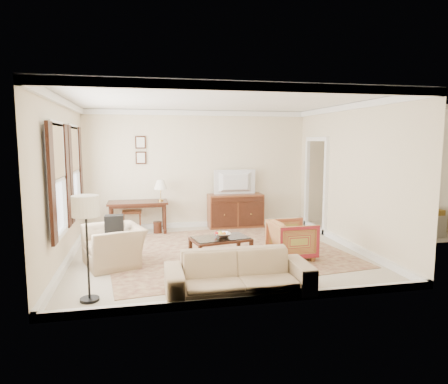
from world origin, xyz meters
name	(u,v)px	position (x,y,z in m)	size (l,w,h in m)	color
room_shell	(217,124)	(0.00, 0.00, 2.47)	(5.51, 5.01, 2.91)	beige
annex_bedroom	(389,216)	(4.49, 1.15, 0.34)	(3.00, 2.70, 2.90)	beige
window_front	(57,180)	(-2.70, -0.70, 1.55)	(0.12, 1.56, 1.80)	#CCB284
window_rear	(74,172)	(-2.70, 0.90, 1.55)	(0.12, 1.56, 1.80)	#CCB284
doorway	(316,186)	(2.71, 1.50, 1.08)	(0.10, 1.12, 2.25)	white
rug	(224,250)	(0.16, 0.13, 0.01)	(4.40, 3.77, 0.01)	#571D20
writing_desk	(138,206)	(-1.49, 2.06, 0.64)	(1.37, 0.69, 0.75)	#3A1B10
desk_chair	(132,209)	(-1.64, 2.41, 0.53)	(0.45, 0.45, 1.05)	brown
desk_lamp	(161,190)	(-0.96, 2.06, 1.00)	(0.32, 0.32, 0.50)	silver
framed_prints	(141,150)	(-1.39, 2.47, 1.94)	(0.25, 0.04, 0.68)	#3A1B10
sideboard	(235,211)	(0.89, 2.21, 0.42)	(1.36, 0.52, 0.84)	brown
tv	(236,174)	(0.89, 2.19, 1.34)	(1.00, 0.57, 0.13)	black
coffee_table	(221,243)	(-0.03, -0.50, 0.33)	(1.12, 0.78, 0.44)	#3A1B10
fruit_bowl	(223,234)	(0.01, -0.49, 0.49)	(0.42, 0.42, 0.10)	silver
book_a	(211,251)	(-0.19, -0.41, 0.17)	(0.28, 0.04, 0.38)	brown
book_b	(233,252)	(0.19, -0.54, 0.17)	(0.28, 0.03, 0.38)	brown
striped_armchair	(292,238)	(1.29, -0.61, 0.39)	(0.75, 0.71, 0.78)	maroon
club_armchair	(114,239)	(-1.90, -0.34, 0.46)	(1.05, 0.68, 0.92)	tan
backpack	(114,224)	(-1.89, -0.22, 0.70)	(0.32, 0.22, 0.40)	black
sofa	(239,267)	(-0.09, -2.10, 0.40)	(2.06, 0.60, 0.80)	tan
floor_lamp	(86,214)	(-2.13, -1.92, 1.20)	(0.36, 0.36, 1.45)	black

